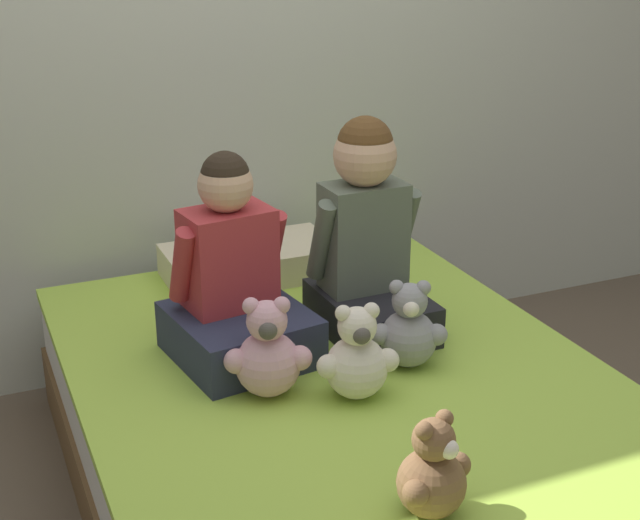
{
  "coord_description": "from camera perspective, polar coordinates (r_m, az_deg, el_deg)",
  "views": [
    {
      "loc": [
        -0.92,
        -1.97,
        1.62
      ],
      "look_at": [
        0.0,
        0.17,
        0.71
      ],
      "focal_mm": 50.0,
      "sensor_mm": 36.0,
      "label": 1
    }
  ],
  "objects": [
    {
      "name": "ground_plane",
      "position": [
        2.72,
        1.44,
        -15.35
      ],
      "size": [
        14.0,
        14.0,
        0.0
      ],
      "primitive_type": "plane",
      "color": "brown"
    },
    {
      "name": "wall_behind_bed",
      "position": [
        3.22,
        -6.76,
        14.54
      ],
      "size": [
        8.0,
        0.06,
        2.5
      ],
      "color": "beige",
      "rests_on": "ground_plane"
    },
    {
      "name": "bed",
      "position": [
        2.59,
        1.49,
        -11.55
      ],
      "size": [
        1.43,
        1.94,
        0.43
      ],
      "color": "brown",
      "rests_on": "ground_plane"
    },
    {
      "name": "child_on_left",
      "position": [
        2.52,
        -5.54,
        -1.58
      ],
      "size": [
        0.41,
        0.43,
        0.59
      ],
      "rotation": [
        0.0,
        0.0,
        0.14
      ],
      "color": "#282D47",
      "rests_on": "bed"
    },
    {
      "name": "child_on_right",
      "position": [
        2.65,
        3.0,
        1.27
      ],
      "size": [
        0.34,
        0.39,
        0.65
      ],
      "rotation": [
        0.0,
        0.0,
        0.02
      ],
      "color": "black",
      "rests_on": "bed"
    },
    {
      "name": "teddy_bear_held_by_left_child",
      "position": [
        2.34,
        -3.37,
        -6.05
      ],
      "size": [
        0.22,
        0.17,
        0.28
      ],
      "rotation": [
        0.0,
        0.0,
        -0.3
      ],
      "color": "#DBA3B2",
      "rests_on": "bed"
    },
    {
      "name": "teddy_bear_held_by_right_child",
      "position": [
        2.5,
        5.69,
        -4.49
      ],
      "size": [
        0.2,
        0.16,
        0.26
      ],
      "rotation": [
        0.0,
        0.0,
        -0.42
      ],
      "color": "#939399",
      "rests_on": "bed"
    },
    {
      "name": "teddy_bear_between_children",
      "position": [
        2.33,
        2.37,
        -6.31
      ],
      "size": [
        0.22,
        0.17,
        0.26
      ],
      "rotation": [
        0.0,
        0.0,
        -0.19
      ],
      "color": "silver",
      "rests_on": "bed"
    },
    {
      "name": "teddy_bear_at_foot_of_bed",
      "position": [
        1.92,
        7.22,
        -13.41
      ],
      "size": [
        0.19,
        0.15,
        0.24
      ],
      "rotation": [
        0.0,
        0.0,
        0.38
      ],
      "color": "brown",
      "rests_on": "bed"
    },
    {
      "name": "pillow_at_headboard",
      "position": [
        3.12,
        -4.48,
        -0.09
      ],
      "size": [
        0.59,
        0.32,
        0.11
      ],
      "color": "beige",
      "rests_on": "bed"
    }
  ]
}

